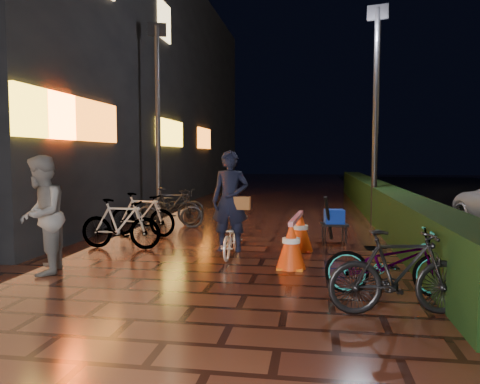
% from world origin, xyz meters
% --- Properties ---
extents(ground, '(80.00, 80.00, 0.00)m').
position_xyz_m(ground, '(0.00, 0.00, 0.00)').
color(ground, '#381911').
rests_on(ground, ground).
extents(hedge, '(0.70, 20.00, 1.00)m').
position_xyz_m(hedge, '(3.30, 8.00, 0.50)').
color(hedge, black).
rests_on(hedge, ground).
extents(bystander_person, '(0.95, 1.07, 1.84)m').
position_xyz_m(bystander_person, '(-2.71, 0.05, 0.92)').
color(bystander_person, '#5B5B5E').
rests_on(bystander_person, ground).
extents(storefront_block, '(12.09, 22.00, 9.00)m').
position_xyz_m(storefront_block, '(-9.50, 11.50, 4.50)').
color(storefront_block, black).
rests_on(storefront_block, ground).
extents(lamp_post_hedge, '(0.54, 0.22, 5.68)m').
position_xyz_m(lamp_post_hedge, '(3.00, 6.18, 3.13)').
color(lamp_post_hedge, black).
rests_on(lamp_post_hedge, ground).
extents(lamp_post_sf, '(0.52, 0.27, 5.51)m').
position_xyz_m(lamp_post_sf, '(-2.94, 6.26, 3.03)').
color(lamp_post_sf, black).
rests_on(lamp_post_sf, ground).
extents(cyclist, '(0.70, 1.35, 1.93)m').
position_xyz_m(cyclist, '(-0.04, 1.70, 0.72)').
color(cyclist, white).
rests_on(cyclist, ground).
extents(traffic_barrier, '(0.60, 1.93, 0.78)m').
position_xyz_m(traffic_barrier, '(1.13, 1.74, 0.39)').
color(traffic_barrier, red).
rests_on(traffic_barrier, ground).
extents(cart_assembly, '(0.59, 0.62, 1.01)m').
position_xyz_m(cart_assembly, '(1.85, 3.41, 0.52)').
color(cart_assembly, black).
rests_on(cart_assembly, ground).
extents(parked_bikes_storefront, '(2.01, 4.66, 0.99)m').
position_xyz_m(parked_bikes_storefront, '(-2.32, 4.47, 0.47)').
color(parked_bikes_storefront, black).
rests_on(parked_bikes_storefront, ground).
extents(parked_bikes_hedge, '(1.72, 1.43, 0.99)m').
position_xyz_m(parked_bikes_hedge, '(2.43, -0.60, 0.47)').
color(parked_bikes_hedge, black).
rests_on(parked_bikes_hedge, ground).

